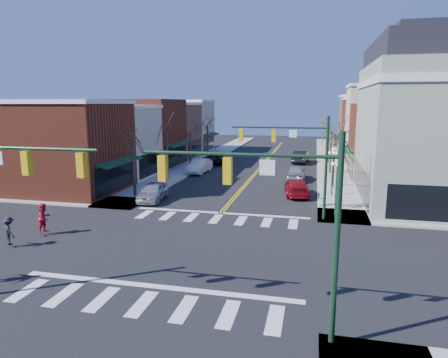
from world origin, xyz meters
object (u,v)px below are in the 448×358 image
Objects in this scene: car_left_near at (153,192)px; car_left_mid at (199,166)px; car_right_near at (297,187)px; pedestrian_red_b at (44,218)px; victorian_corner at (445,121)px; car_right_mid at (296,172)px; car_right_far at (301,157)px; lamppost_corner at (337,177)px; pedestrian_dark_b at (9,231)px; lamppost_midblock at (333,163)px; car_left_far at (216,158)px.

car_left_mid is at bearing 84.38° from car_left_near.
car_right_near is 2.65× the size of pedestrian_red_b.
victorian_corner is at bearing 4.83° from car_left_near.
car_left_mid is 2.62× the size of pedestrian_red_b.
car_right_mid reaches higher than car_left_near.
car_right_far is (11.20, 10.61, 0.05)m from car_left_mid.
car_right_mid is at bearing 103.88° from lamppost_corner.
car_right_mid is at bearing 146.44° from victorian_corner.
lamppost_corner is 21.01m from pedestrian_dark_b.
lamppost_midblock is at bearing 116.10° from car_right_mid.
pedestrian_dark_b is at bearing 174.40° from pedestrian_red_b.
pedestrian_red_b is at bearing 72.32° from car_right_far.
pedestrian_dark_b is (-3.60, -25.84, 0.16)m from car_left_mid.
lamppost_corner is at bearing 102.44° from car_right_far.
car_right_mid is (11.00, -8.97, 0.01)m from car_left_far.
pedestrian_dark_b is (-14.80, -36.46, 0.11)m from car_right_far.
victorian_corner is 15.21m from car_right_mid.
car_right_mid is 2.51× the size of pedestrian_red_b.
pedestrian_dark_b reaches higher than car_right_near.
car_left_mid is (-14.60, 9.04, -2.16)m from lamppost_midblock.
lamppost_corner reaches higher than pedestrian_dark_b.
lamppost_midblock reaches higher than car_right_far.
lamppost_corner reaches higher than car_right_near.
victorian_corner is 3.05× the size of car_right_mid.
car_right_mid is at bearing -93.63° from car_right_near.
victorian_corner is 2.92× the size of car_left_mid.
car_right_near is at bearing 178.08° from victorian_corner.
lamppost_corner is at bearing -144.14° from victorian_corner.
car_right_near is at bearing -177.66° from lamppost_midblock.
car_right_far is at bearing 59.70° from car_left_near.
car_left_far is at bearing -65.74° from pedestrian_dark_b.
car_left_near is at bearing -10.52° from pedestrian_red_b.
lamppost_corner is at bearing -119.67° from pedestrian_dark_b.
lamppost_corner is 7.39m from car_right_near.
car_left_mid is (-14.60, 15.54, -2.16)m from lamppost_corner.
car_left_near is at bearing -86.41° from car_left_mid.
car_left_mid is 15.43m from car_right_far.
victorian_corner is 30.01m from pedestrian_red_b.
pedestrian_red_b is (-17.67, -14.45, -1.88)m from lamppost_midblock.
lamppost_corner reaches higher than car_left_mid.
car_right_far is (11.00, 3.43, 0.06)m from car_left_far.
lamppost_corner is at bearing 104.88° from car_right_mid.
car_right_mid is 25.99m from pedestrian_red_b.
car_left_far is 1.15× the size of car_right_near.
lamppost_corner is 2.65× the size of pedestrian_dark_b.
pedestrian_red_b is (-3.07, -23.49, 0.28)m from car_left_mid.
pedestrian_dark_b is (-18.20, -10.30, -2.00)m from lamppost_corner.
car_left_near is at bearing 47.94° from car_right_mid.
car_right_mid is (11.20, -1.78, -0.01)m from car_left_mid.
car_right_far is at bearing -15.70° from pedestrian_red_b.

